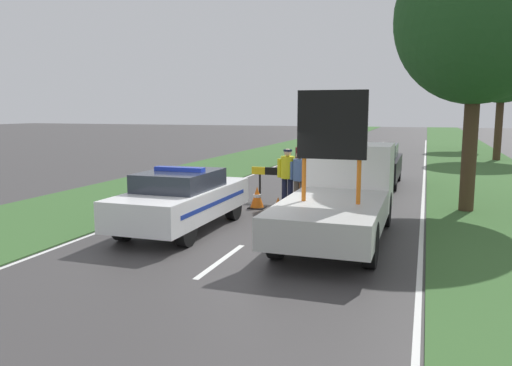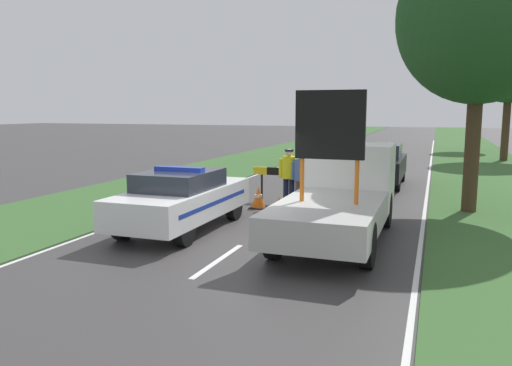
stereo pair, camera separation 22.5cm
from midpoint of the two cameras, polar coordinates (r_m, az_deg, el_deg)
ground_plane at (r=11.16m, az=-1.98°, el=-6.99°), size 160.00×160.00×0.00m
lane_markings at (r=23.50m, az=9.28°, el=1.04°), size 7.56×56.74×0.01m
grass_verge_left at (r=31.84m, az=0.27°, el=3.06°), size 4.84×120.00×0.03m
grass_verge_right at (r=30.30m, az=23.32°, el=2.11°), size 4.84×120.00×0.03m
police_car at (r=12.49m, az=-8.91°, el=-1.77°), size 1.83×4.66×1.58m
work_truck at (r=11.84m, az=9.25°, el=-1.08°), size 2.08×5.59×3.35m
road_barrier at (r=15.94m, az=3.77°, el=0.99°), size 2.73×0.08×1.11m
police_officer at (r=15.16m, az=3.20°, el=1.20°), size 0.64×0.41×1.79m
pedestrian_civilian at (r=14.96m, az=4.56°, el=0.87°), size 0.62×0.39×1.72m
traffic_cone_near_police at (r=15.10m, az=-0.30°, el=-1.65°), size 0.48×0.48×0.66m
traffic_cone_centre_front at (r=16.38m, az=4.62°, el=-0.95°), size 0.45×0.45×0.63m
traffic_cone_near_truck at (r=14.29m, az=2.08°, el=-2.58°), size 0.35×0.35×0.49m
traffic_cone_behind_barrier at (r=16.79m, az=-2.96°, el=-0.87°), size 0.39×0.39×0.54m
traffic_cone_lane_edge at (r=14.86m, az=-3.49°, el=-1.99°), size 0.42×0.42×0.59m
queued_car_sedan_black at (r=20.30m, az=13.21°, el=2.15°), size 1.82×4.48×1.64m
queued_car_wagon_maroon at (r=28.01m, az=7.24°, el=3.84°), size 1.78×4.68×1.48m
roadside_tree_near_left at (r=32.54m, az=26.24°, el=12.56°), size 4.74×4.74×8.32m
roadside_tree_near_right at (r=39.88m, az=23.42°, el=10.81°), size 3.37×3.37×6.94m
roadside_tree_mid_left at (r=15.80m, az=23.61°, el=16.86°), size 4.56×4.56×7.89m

